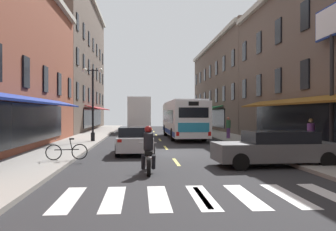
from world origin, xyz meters
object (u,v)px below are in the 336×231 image
at_px(box_truck, 139,114).
at_px(motorcycle_rider, 148,153).
at_px(transit_bus, 183,119).
at_px(bicycle_near, 67,151).
at_px(sedan_mid, 135,140).
at_px(street_lamp_twin, 93,101).
at_px(sedan_near, 276,148).
at_px(sedan_far, 139,123).
at_px(billboard_sign, 332,41).
at_px(pedestrian_near, 228,127).
at_px(pedestrian_mid, 311,135).

xyz_separation_m(box_truck, motorcycle_rider, (0.45, -27.86, -1.27)).
xyz_separation_m(transit_bus, bicycle_near, (-6.66, -14.85, -1.14)).
xyz_separation_m(sedan_mid, street_lamp_twin, (-3.08, 7.06, 2.29)).
bearing_deg(sedan_near, street_lamp_twin, 126.13).
xyz_separation_m(sedan_near, sedan_mid, (-5.63, 4.88, -0.00)).
height_order(sedan_mid, sedan_far, sedan_mid).
bearing_deg(sedan_near, motorcycle_rider, -166.52).
bearing_deg(sedan_mid, bicycle_near, -130.02).
relative_size(billboard_sign, sedan_far, 1.45).
distance_m(box_truck, pedestrian_near, 14.40).
height_order(sedan_far, street_lamp_twin, street_lamp_twin).
height_order(motorcycle_rider, pedestrian_near, pedestrian_near).
bearing_deg(box_truck, street_lamp_twin, -102.19).
height_order(pedestrian_near, street_lamp_twin, street_lamp_twin).
xyz_separation_m(bicycle_near, pedestrian_near, (10.03, 12.64, 0.51)).
bearing_deg(pedestrian_near, bicycle_near, 76.78).
relative_size(sedan_mid, bicycle_near, 2.54).
height_order(pedestrian_mid, street_lamp_twin, street_lamp_twin).
relative_size(sedan_far, pedestrian_near, 2.86).
bearing_deg(pedestrian_near, box_truck, -35.10).
distance_m(billboard_sign, sedan_far, 37.28).
xyz_separation_m(sedan_mid, motorcycle_rider, (0.54, -6.09, -0.00)).
bearing_deg(transit_bus, pedestrian_mid, -69.59).
bearing_deg(sedan_near, sedan_mid, 139.08).
relative_size(billboard_sign, box_truck, 0.92).
height_order(sedan_far, pedestrian_mid, pedestrian_mid).
bearing_deg(pedestrian_near, sedan_far, -47.94).
relative_size(sedan_near, sedan_far, 1.03).
relative_size(sedan_mid, pedestrian_mid, 2.52).
bearing_deg(street_lamp_twin, sedan_far, 82.95).
height_order(billboard_sign, sedan_near, billboard_sign).
relative_size(box_truck, sedan_mid, 1.73).
xyz_separation_m(transit_bus, sedan_far, (-3.75, 21.28, -0.93)).
bearing_deg(street_lamp_twin, transit_bus, 32.63).
bearing_deg(sedan_mid, box_truck, 89.75).
bearing_deg(box_truck, bicycle_near, -96.61).
xyz_separation_m(sedan_near, pedestrian_near, (1.58, 14.16, 0.30)).
relative_size(sedan_near, motorcycle_rider, 2.35).
height_order(pedestrian_near, pedestrian_mid, pedestrian_mid).
xyz_separation_m(transit_bus, pedestrian_mid, (4.85, -13.02, -0.62)).
bearing_deg(sedan_mid, pedestrian_near, 52.17).
xyz_separation_m(box_truck, pedestrian_near, (7.12, -12.48, -0.97)).
bearing_deg(transit_bus, pedestrian_near, -33.28).
bearing_deg(sedan_mid, sedan_near, -40.92).
relative_size(transit_bus, pedestrian_near, 7.11).
bearing_deg(box_truck, sedan_near, -78.27).
bearing_deg(sedan_far, billboard_sign, -76.30).
bearing_deg(bicycle_near, street_lamp_twin, 91.47).
distance_m(box_truck, sedan_far, 11.08).
relative_size(sedan_mid, motorcycle_rider, 2.08).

